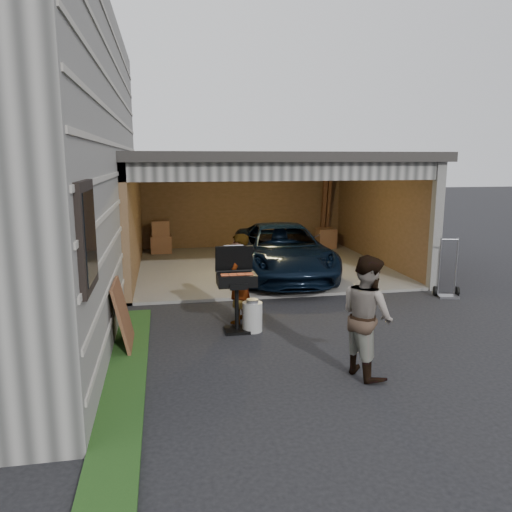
# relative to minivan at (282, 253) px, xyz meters

# --- Properties ---
(ground) EXTENTS (80.00, 80.00, 0.00)m
(ground) POSITION_rel_minivan_xyz_m (-0.99, -5.20, -0.60)
(ground) COLOR black
(ground) RESTS_ON ground
(groundcover_strip) EXTENTS (0.50, 8.00, 0.06)m
(groundcover_strip) POSITION_rel_minivan_xyz_m (-3.24, -6.20, -0.57)
(groundcover_strip) COLOR #193814
(groundcover_strip) RESTS_ON ground
(garage) EXTENTS (6.80, 6.30, 2.90)m
(garage) POSITION_rel_minivan_xyz_m (-0.23, 1.59, 1.27)
(garage) COLOR #605E59
(garage) RESTS_ON ground
(minivan) EXTENTS (2.28, 4.44, 1.20)m
(minivan) POSITION_rel_minivan_xyz_m (0.00, 0.00, 0.00)
(minivan) COLOR black
(minivan) RESTS_ON ground
(woman) EXTENTS (0.56, 0.66, 1.53)m
(woman) POSITION_rel_minivan_xyz_m (-1.49, -3.00, 0.17)
(woman) COLOR silver
(woman) RESTS_ON ground
(man) EXTENTS (0.76, 0.89, 1.58)m
(man) POSITION_rel_minivan_xyz_m (-0.19, -5.40, 0.19)
(man) COLOR #3C1B17
(man) RESTS_ON ground
(bbq_grill) EXTENTS (0.62, 0.54, 1.37)m
(bbq_grill) POSITION_rel_minivan_xyz_m (-1.59, -3.45, 0.21)
(bbq_grill) COLOR black
(bbq_grill) RESTS_ON ground
(propane_tank) EXTENTS (0.40, 0.40, 0.48)m
(propane_tank) POSITION_rel_minivan_xyz_m (-1.34, -3.51, -0.36)
(propane_tank) COLOR #B1B1AD
(propane_tank) RESTS_ON ground
(plywood_panel) EXTENTS (0.25, 0.91, 1.01)m
(plywood_panel) POSITION_rel_minivan_xyz_m (-3.33, -3.91, -0.10)
(plywood_panel) COLOR #532E1C
(plywood_panel) RESTS_ON ground
(hand_truck) EXTENTS (0.52, 0.45, 1.20)m
(hand_truck) POSITION_rel_minivan_xyz_m (2.93, -2.19, -0.37)
(hand_truck) COLOR slate
(hand_truck) RESTS_ON ground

